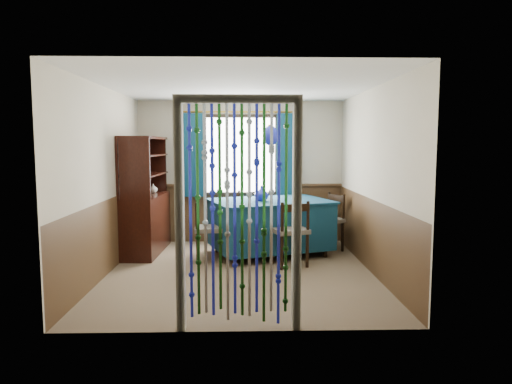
{
  "coord_description": "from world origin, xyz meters",
  "views": [
    {
      "loc": [
        0.05,
        -6.1,
        1.73
      ],
      "look_at": [
        0.23,
        0.65,
        1.03
      ],
      "focal_mm": 32.0,
      "sensor_mm": 36.0,
      "label": 1
    }
  ],
  "objects_px": {
    "chair_far": "(252,216)",
    "vase_table": "(262,194)",
    "pendant_lamp": "(270,136)",
    "dining_table": "(270,224)",
    "sideboard": "(145,213)",
    "vase_sideboard": "(153,188)",
    "bowl_shelf": "(145,173)",
    "chair_near": "(291,231)",
    "chair_left": "(207,229)",
    "chair_right": "(328,220)"
  },
  "relations": [
    {
      "from": "chair_left",
      "to": "bowl_shelf",
      "type": "height_order",
      "value": "bowl_shelf"
    },
    {
      "from": "sideboard",
      "to": "vase_table",
      "type": "relative_size",
      "value": 8.7
    },
    {
      "from": "bowl_shelf",
      "to": "dining_table",
      "type": "bearing_deg",
      "value": 0.22
    },
    {
      "from": "chair_near",
      "to": "chair_far",
      "type": "distance_m",
      "value": 1.51
    },
    {
      "from": "pendant_lamp",
      "to": "dining_table",
      "type": "bearing_deg",
      "value": 104.04
    },
    {
      "from": "chair_near",
      "to": "chair_far",
      "type": "height_order",
      "value": "chair_near"
    },
    {
      "from": "vase_sideboard",
      "to": "dining_table",
      "type": "bearing_deg",
      "value": -16.25
    },
    {
      "from": "chair_left",
      "to": "vase_sideboard",
      "type": "relative_size",
      "value": 5.36
    },
    {
      "from": "dining_table",
      "to": "bowl_shelf",
      "type": "relative_size",
      "value": 11.42
    },
    {
      "from": "pendant_lamp",
      "to": "bowl_shelf",
      "type": "xyz_separation_m",
      "value": [
        -1.94,
        -0.01,
        -0.58
      ]
    },
    {
      "from": "chair_far",
      "to": "pendant_lamp",
      "type": "bearing_deg",
      "value": 97.62
    },
    {
      "from": "dining_table",
      "to": "vase_sideboard",
      "type": "height_order",
      "value": "vase_sideboard"
    },
    {
      "from": "chair_near",
      "to": "chair_far",
      "type": "relative_size",
      "value": 1.01
    },
    {
      "from": "chair_far",
      "to": "vase_table",
      "type": "relative_size",
      "value": 4.39
    },
    {
      "from": "chair_left",
      "to": "vase_table",
      "type": "bearing_deg",
      "value": 105.04
    },
    {
      "from": "chair_near",
      "to": "pendant_lamp",
      "type": "bearing_deg",
      "value": 92.36
    },
    {
      "from": "chair_near",
      "to": "chair_left",
      "type": "bearing_deg",
      "value": 146.96
    },
    {
      "from": "chair_near",
      "to": "chair_right",
      "type": "distance_m",
      "value": 1.22
    },
    {
      "from": "vase_table",
      "to": "chair_near",
      "type": "bearing_deg",
      "value": -58.31
    },
    {
      "from": "dining_table",
      "to": "vase_sideboard",
      "type": "relative_size",
      "value": 12.51
    },
    {
      "from": "dining_table",
      "to": "chair_far",
      "type": "height_order",
      "value": "chair_far"
    },
    {
      "from": "chair_left",
      "to": "vase_sideboard",
      "type": "distance_m",
      "value": 1.45
    },
    {
      "from": "chair_left",
      "to": "chair_far",
      "type": "bearing_deg",
      "value": 143.05
    },
    {
      "from": "chair_far",
      "to": "chair_right",
      "type": "distance_m",
      "value": 1.32
    },
    {
      "from": "chair_left",
      "to": "vase_sideboard",
      "type": "bearing_deg",
      "value": -137.81
    },
    {
      "from": "chair_right",
      "to": "dining_table",
      "type": "bearing_deg",
      "value": 79.14
    },
    {
      "from": "chair_far",
      "to": "vase_table",
      "type": "bearing_deg",
      "value": 86.42
    },
    {
      "from": "chair_near",
      "to": "bowl_shelf",
      "type": "relative_size",
      "value": 5.16
    },
    {
      "from": "dining_table",
      "to": "sideboard",
      "type": "bearing_deg",
      "value": 155.49
    },
    {
      "from": "dining_table",
      "to": "chair_near",
      "type": "xyz_separation_m",
      "value": [
        0.25,
        -0.7,
        0.01
      ]
    },
    {
      "from": "vase_table",
      "to": "dining_table",
      "type": "bearing_deg",
      "value": 27.47
    },
    {
      "from": "sideboard",
      "to": "chair_far",
      "type": "bearing_deg",
      "value": 18.74
    },
    {
      "from": "chair_near",
      "to": "chair_left",
      "type": "xyz_separation_m",
      "value": [
        -1.21,
        0.34,
        -0.03
      ]
    },
    {
      "from": "chair_far",
      "to": "chair_left",
      "type": "height_order",
      "value": "chair_far"
    },
    {
      "from": "chair_far",
      "to": "chair_left",
      "type": "xyz_separation_m",
      "value": [
        -0.69,
        -1.08,
        -0.02
      ]
    },
    {
      "from": "bowl_shelf",
      "to": "vase_sideboard",
      "type": "xyz_separation_m",
      "value": [
        0.0,
        0.57,
        -0.28
      ]
    },
    {
      "from": "sideboard",
      "to": "vase_sideboard",
      "type": "relative_size",
      "value": 11.1
    },
    {
      "from": "chair_near",
      "to": "chair_right",
      "type": "xyz_separation_m",
      "value": [
        0.72,
        0.98,
        -0.01
      ]
    },
    {
      "from": "sideboard",
      "to": "vase_sideboard",
      "type": "bearing_deg",
      "value": 82.77
    },
    {
      "from": "dining_table",
      "to": "vase_sideboard",
      "type": "distance_m",
      "value": 2.08
    },
    {
      "from": "dining_table",
      "to": "vase_table",
      "type": "xyz_separation_m",
      "value": [
        -0.14,
        -0.07,
        0.48
      ]
    },
    {
      "from": "pendant_lamp",
      "to": "bowl_shelf",
      "type": "relative_size",
      "value": 4.27
    },
    {
      "from": "pendant_lamp",
      "to": "bowl_shelf",
      "type": "distance_m",
      "value": 2.02
    },
    {
      "from": "pendant_lamp",
      "to": "chair_far",
      "type": "bearing_deg",
      "value": 110.96
    },
    {
      "from": "dining_table",
      "to": "bowl_shelf",
      "type": "bearing_deg",
      "value": 161.52
    },
    {
      "from": "vase_table",
      "to": "sideboard",
      "type": "bearing_deg",
      "value": 171.58
    },
    {
      "from": "chair_left",
      "to": "bowl_shelf",
      "type": "bearing_deg",
      "value": -114.25
    },
    {
      "from": "dining_table",
      "to": "chair_right",
      "type": "bearing_deg",
      "value": -2.9
    },
    {
      "from": "chair_left",
      "to": "pendant_lamp",
      "type": "height_order",
      "value": "pendant_lamp"
    },
    {
      "from": "chair_far",
      "to": "chair_right",
      "type": "bearing_deg",
      "value": 147.31
    }
  ]
}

